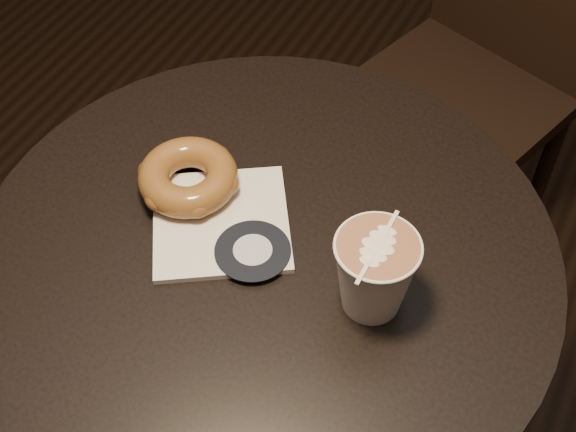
{
  "coord_description": "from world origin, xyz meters",
  "views": [
    {
      "loc": [
        0.29,
        -0.49,
        1.51
      ],
      "look_at": [
        0.01,
        0.03,
        0.79
      ],
      "focal_mm": 50.0,
      "sensor_mm": 36.0,
      "label": 1
    }
  ],
  "objects_px": {
    "latte_cup": "(374,275)",
    "doughnut": "(188,177)",
    "chair": "(491,38)",
    "cafe_table": "(268,335)",
    "pastry_bag": "(221,222)"
  },
  "relations": [
    {
      "from": "latte_cup",
      "to": "doughnut",
      "type": "bearing_deg",
      "value": 170.4
    },
    {
      "from": "chair",
      "to": "doughnut",
      "type": "height_order",
      "value": "chair"
    },
    {
      "from": "cafe_table",
      "to": "doughnut",
      "type": "bearing_deg",
      "value": 164.95
    },
    {
      "from": "cafe_table",
      "to": "chair",
      "type": "relative_size",
      "value": 0.79
    },
    {
      "from": "pastry_bag",
      "to": "doughnut",
      "type": "bearing_deg",
      "value": 122.75
    },
    {
      "from": "cafe_table",
      "to": "latte_cup",
      "type": "height_order",
      "value": "latte_cup"
    },
    {
      "from": "chair",
      "to": "doughnut",
      "type": "bearing_deg",
      "value": -86.26
    },
    {
      "from": "pastry_bag",
      "to": "latte_cup",
      "type": "relative_size",
      "value": 1.56
    },
    {
      "from": "pastry_bag",
      "to": "cafe_table",
      "type": "bearing_deg",
      "value": -38.87
    },
    {
      "from": "chair",
      "to": "latte_cup",
      "type": "distance_m",
      "value": 0.85
    },
    {
      "from": "doughnut",
      "to": "latte_cup",
      "type": "height_order",
      "value": "latte_cup"
    },
    {
      "from": "chair",
      "to": "pastry_bag",
      "type": "height_order",
      "value": "chair"
    },
    {
      "from": "pastry_bag",
      "to": "chair",
      "type": "bearing_deg",
      "value": 47.65
    },
    {
      "from": "pastry_bag",
      "to": "latte_cup",
      "type": "bearing_deg",
      "value": -38.14
    },
    {
      "from": "latte_cup",
      "to": "cafe_table",
      "type": "bearing_deg",
      "value": 175.38
    }
  ]
}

